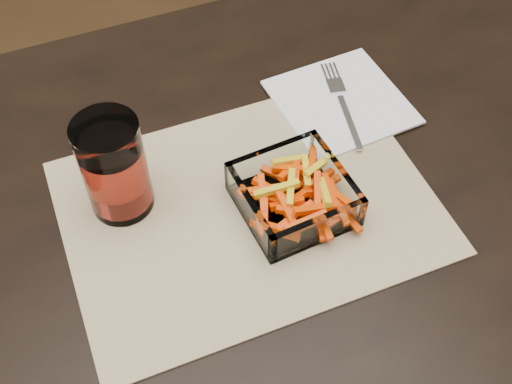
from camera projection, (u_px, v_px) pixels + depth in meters
dining_table at (296, 255)px, 0.86m from camera, size 1.60×0.90×0.75m
placemat at (249, 207)px, 0.80m from camera, size 0.45×0.33×0.00m
glass_bowl at (294, 196)px, 0.78m from camera, size 0.13×0.13×0.05m
tumbler at (115, 170)px, 0.75m from camera, size 0.08×0.08×0.14m
napkin at (341, 102)px, 0.91m from camera, size 0.18×0.18×0.00m
fork at (342, 101)px, 0.90m from camera, size 0.05×0.17×0.00m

